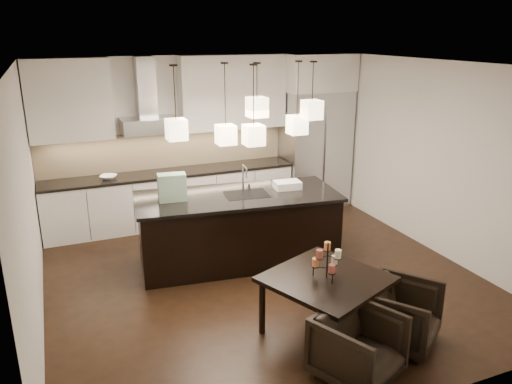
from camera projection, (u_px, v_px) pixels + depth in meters
name	position (u px, v px, depth m)	size (l,w,h in m)	color
floor	(262.00, 277.00, 6.78)	(5.50, 5.50, 0.02)	black
ceiling	(262.00, 64.00, 5.91)	(5.50, 5.50, 0.02)	white
wall_back	(200.00, 137.00, 8.77)	(5.50, 0.02, 2.80)	silver
wall_front	(400.00, 269.00, 3.92)	(5.50, 0.02, 2.80)	silver
wall_left	(25.00, 206.00, 5.34)	(0.02, 5.50, 2.80)	silver
wall_right	(434.00, 158.00, 7.35)	(0.02, 5.50, 2.80)	silver
refrigerator	(315.00, 149.00, 9.30)	(1.20, 0.72, 2.15)	#B7B7BA
fridge_panel	(318.00, 72.00, 8.87)	(1.26, 0.72, 0.65)	silver
lower_cabinets	(173.00, 199.00, 8.55)	(4.21, 0.62, 0.88)	silver
countertop	(171.00, 173.00, 8.40)	(4.21, 0.66, 0.04)	black
backsplash	(166.00, 150.00, 8.56)	(4.21, 0.02, 0.63)	#C3AF89
upper_cab_left	(69.00, 100.00, 7.59)	(1.25, 0.35, 1.25)	silver
upper_cab_right	(233.00, 92.00, 8.56)	(1.86, 0.35, 1.25)	silver
hood_canopy	(150.00, 125.00, 8.09)	(0.90, 0.52, 0.24)	#B7B7BA
hood_chimney	(146.00, 87.00, 8.00)	(0.30, 0.28, 0.96)	#B7B7BA
fruit_bowl	(108.00, 177.00, 7.97)	(0.26, 0.26, 0.06)	silver
island_body	(238.00, 229.00, 7.12)	(2.73, 1.09, 0.96)	black
island_top	(237.00, 196.00, 6.96)	(2.82, 1.18, 0.04)	black
faucet	(243.00, 178.00, 7.02)	(0.11, 0.26, 0.41)	silver
tote_bag	(172.00, 187.00, 6.66)	(0.37, 0.20, 0.37)	#1F6743
food_container	(287.00, 185.00, 7.21)	(0.37, 0.26, 0.11)	silver
dining_table	(325.00, 305.00, 5.42)	(1.13, 1.13, 0.68)	black
candelabra	(327.00, 260.00, 5.26)	(0.33, 0.33, 0.40)	black
candle_a	(334.00, 260.00, 5.35)	(0.07, 0.07, 0.09)	beige
candle_b	(315.00, 262.00, 5.30)	(0.07, 0.07, 0.09)	#D5773E
candle_c	(332.00, 269.00, 5.15)	(0.07, 0.07, 0.09)	brown
candle_d	(327.00, 246.00, 5.35)	(0.07, 0.07, 0.09)	#D5773E
candle_e	(320.00, 254.00, 5.16)	(0.07, 0.07, 0.09)	brown
candle_f	(338.00, 254.00, 5.16)	(0.07, 0.07, 0.09)	beige
armchair_left	(358.00, 347.00, 4.71)	(0.72, 0.74, 0.67)	black
armchair_right	(401.00, 314.00, 5.26)	(0.72, 0.74, 0.67)	black
pendant_a	(176.00, 130.00, 6.20)	(0.24, 0.24, 0.26)	beige
pendant_b	(226.00, 135.00, 6.66)	(0.24, 0.24, 0.26)	beige
pendant_c	(257.00, 107.00, 6.54)	(0.24, 0.24, 0.26)	beige
pendant_d	(297.00, 125.00, 7.00)	(0.24, 0.24, 0.26)	beige
pendant_e	(312.00, 110.00, 6.85)	(0.24, 0.24, 0.26)	beige
pendant_f	(254.00, 135.00, 6.35)	(0.24, 0.24, 0.26)	beige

